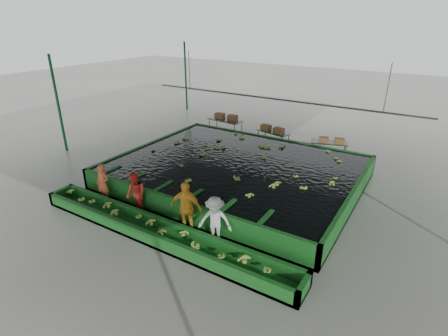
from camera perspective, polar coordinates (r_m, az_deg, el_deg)
The scene contains 21 objects.
ground at distance 14.26m, azimuth -1.06°, elevation -4.37°, with size 80.00×80.00×0.00m, color gray.
shed_roof at distance 12.71m, azimuth -1.23°, elevation 15.97°, with size 20.00×22.00×0.04m, color slate.
shed_posts at distance 13.27m, azimuth -1.14°, elevation 5.21°, with size 20.00×22.00×5.00m, color #13502F, non-canonical shape.
flotation_tank at distance 15.21m, azimuth 1.98°, elevation -0.62°, with size 10.00×8.00×0.90m, color #15561B, non-canonical shape.
tank_water at distance 15.05m, azimuth 2.00°, elevation 0.77°, with size 9.70×7.70×0.00m, color black.
sorting_trough at distance 11.70m, azimuth -10.80°, elevation -10.24°, with size 10.00×1.00×0.50m, color #15561B, non-canonical shape.
cableway_rail at distance 17.41m, azimuth 7.97°, elevation 11.14°, with size 0.08×0.08×14.00m, color #59605B.
rail_hanger_left at distance 19.75m, azimuth -5.69°, elevation 15.65°, with size 0.04×0.04×2.00m, color #59605B.
rail_hanger_right at distance 15.91m, azimuth 25.14°, elevation 11.71°, with size 0.04×0.04×2.00m, color #59605B.
worker_a at distance 14.16m, azimuth -19.14°, elevation -2.45°, with size 0.57×0.37×1.56m, color #DB6335.
worker_b at distance 12.95m, azimuth -14.20°, elevation -4.17°, with size 0.79×0.61×1.62m, color red.
worker_c at distance 11.52m, azimuth -6.24°, elevation -6.48°, with size 1.10×0.46×1.87m, color gold.
worker_d at distance 11.01m, azimuth -1.49°, elevation -8.60°, with size 1.06×0.61×1.64m, color silver.
packing_table_left at distance 21.35m, azimuth 0.22°, elevation 6.69°, with size 2.12×0.85×0.96m, color #59605B, non-canonical shape.
packing_table_mid at distance 19.69m, azimuth 8.00°, elevation 4.78°, with size 1.83×0.73×0.83m, color #59605B, non-canonical shape.
packing_table_right at distance 18.67m, azimuth 16.63°, elevation 2.92°, with size 1.80×0.72×0.82m, color #59605B, non-canonical shape.
box_stack_left at distance 21.27m, azimuth 0.35°, elevation 7.97°, with size 1.44×0.40×0.31m, color brown, non-canonical shape.
box_stack_mid at distance 19.52m, azimuth 7.86°, elevation 5.91°, with size 1.39×0.39×0.30m, color brown, non-canonical shape.
box_stack_right at distance 18.42m, azimuth 17.10°, elevation 3.95°, with size 1.25×0.35×0.27m, color brown, non-canonical shape.
floating_bananas at distance 15.70m, azimuth 3.46°, elevation 1.73°, with size 9.49×6.47×0.13m, color #8CB13E, non-canonical shape.
trough_bananas at distance 11.62m, azimuth -10.85°, elevation -9.63°, with size 8.56×0.57×0.11m, color #8CB13E, non-canonical shape.
Camera 1 is at (6.85, -10.57, 6.67)m, focal length 28.00 mm.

